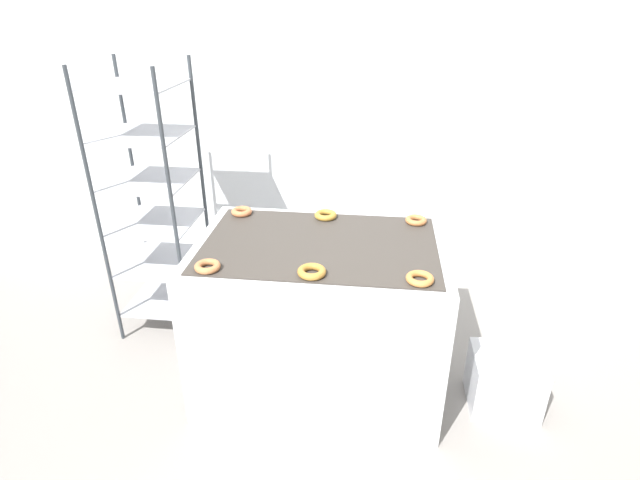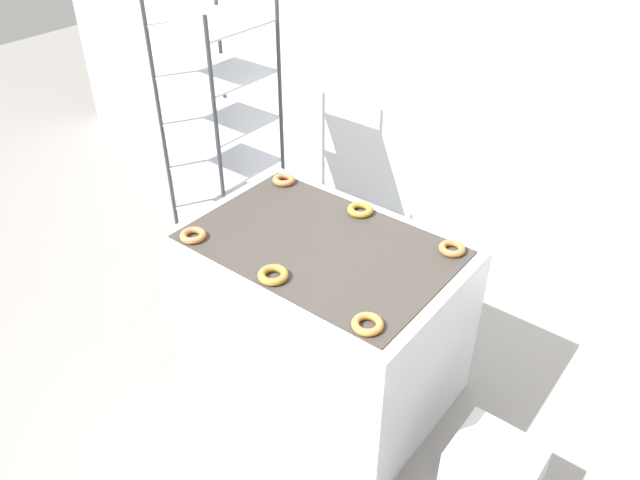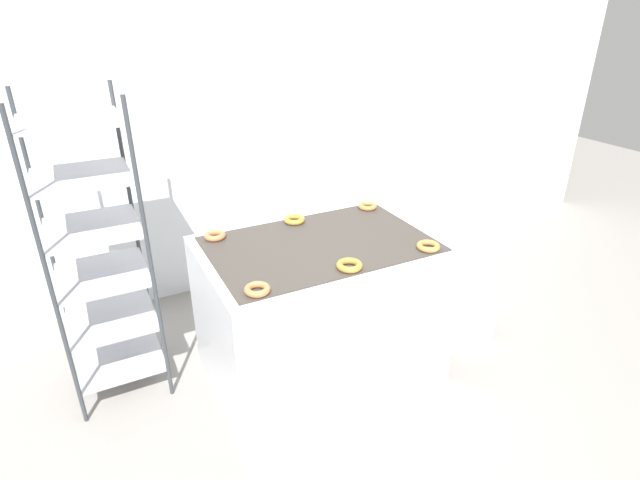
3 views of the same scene
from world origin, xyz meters
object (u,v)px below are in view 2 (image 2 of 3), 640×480
object	(u,v)px
baking_rack_cart	(224,143)
glaze_bin	(492,474)
donut_far_center	(360,210)
donut_near_center	(272,274)
donut_far_left	(284,180)
donut_near_right	(367,324)
donut_far_right	(452,248)
donut_near_left	(193,235)
fryer_machine	(320,316)

from	to	relation	value
baking_rack_cart	glaze_bin	world-z (taller)	baking_rack_cart
donut_far_center	baking_rack_cart	bearing A→B (deg)	172.25
donut_far_center	donut_near_center	bearing A→B (deg)	-89.85
glaze_bin	donut_far_center	bearing A→B (deg)	157.86
donut_near_center	donut_far_left	distance (m)	0.85
baking_rack_cart	donut_near_center	size ratio (longest dim) A/B	12.99
donut_near_right	donut_far_right	bearing A→B (deg)	88.41
donut_near_center	donut_near_left	bearing A→B (deg)	-179.16
baking_rack_cart	donut_far_center	world-z (taller)	baking_rack_cart
donut_near_left	donut_near_center	size ratio (longest dim) A/B	0.92
donut_near_center	donut_far_right	world-z (taller)	donut_near_center
fryer_machine	donut_near_left	size ratio (longest dim) A/B	10.65
fryer_machine	donut_near_center	distance (m)	0.59
baking_rack_cart	donut_far_center	size ratio (longest dim) A/B	13.47
donut_near_right	donut_far_right	world-z (taller)	same
glaze_bin	donut_far_left	world-z (taller)	donut_far_left
glaze_bin	donut_near_right	size ratio (longest dim) A/B	2.86
glaze_bin	donut_far_center	size ratio (longest dim) A/B	2.82
fryer_machine	donut_near_right	bearing A→B (deg)	-33.78
donut_far_center	donut_far_right	world-z (taller)	donut_far_center
fryer_machine	donut_near_center	world-z (taller)	donut_near_center
baking_rack_cart	fryer_machine	bearing A→B (deg)	-23.41
glaze_bin	donut_far_left	bearing A→B (deg)	164.82
donut_near_left	donut_near_right	size ratio (longest dim) A/B	0.97
donut_near_right	donut_far_right	distance (m)	0.67
donut_near_right	donut_far_center	xyz separation A→B (m)	(-0.52, 0.68, 0.00)
donut_near_left	donut_near_center	world-z (taller)	donut_near_center
baking_rack_cart	donut_far_right	bearing A→B (deg)	-5.70
donut_near_center	glaze_bin	bearing A→B (deg)	12.86
donut_near_left	donut_far_center	size ratio (longest dim) A/B	0.95
donut_near_left	donut_far_left	bearing A→B (deg)	90.72
baking_rack_cart	donut_far_right	world-z (taller)	baking_rack_cart
donut_near_right	donut_far_right	size ratio (longest dim) A/B	1.05
donut_near_center	donut_far_left	xyz separation A→B (m)	(-0.51, 0.67, 0.00)
donut_near_right	donut_near_center	bearing A→B (deg)	179.64
donut_far_right	donut_near_left	bearing A→B (deg)	-146.91
baking_rack_cart	glaze_bin	size ratio (longest dim) A/B	4.77
donut_near_left	donut_near_right	distance (m)	1.02
fryer_machine	donut_near_right	distance (m)	0.78
glaze_bin	donut_far_center	world-z (taller)	donut_far_center
donut_far_left	donut_far_center	size ratio (longest dim) A/B	0.94
baking_rack_cart	donut_near_right	xyz separation A→B (m)	(1.66, -0.84, 0.03)
fryer_machine	donut_far_center	bearing A→B (deg)	91.15
baking_rack_cart	donut_far_left	bearing A→B (deg)	-14.37
donut_near_left	fryer_machine	bearing A→B (deg)	33.97
glaze_bin	donut_far_left	distance (m)	1.82
donut_near_left	donut_far_right	distance (m)	1.24
fryer_machine	donut_near_right	xyz separation A→B (m)	(0.51, -0.34, 0.48)
fryer_machine	donut_near_right	world-z (taller)	donut_near_right
donut_far_left	donut_far_right	xyz separation A→B (m)	(1.05, -0.01, -0.00)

